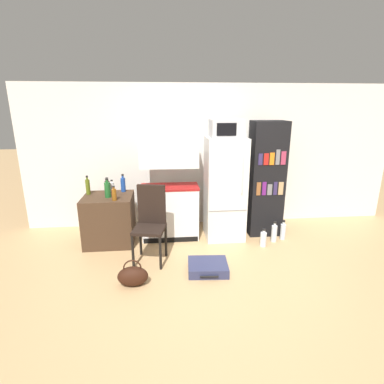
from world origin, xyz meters
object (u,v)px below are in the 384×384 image
at_px(microwave, 227,128).
at_px(water_bottle_back, 263,239).
at_px(water_bottle_front, 274,233).
at_px(bottle_green_tall, 107,189).
at_px(bottle_wine_dark, 107,187).
at_px(bottle_blue_soda, 123,184).
at_px(handbag, 133,276).
at_px(refrigerator, 225,189).
at_px(kitchen_hutch, 170,187).
at_px(bottle_olive_oil, 88,187).
at_px(bottle_amber_beer, 114,194).
at_px(side_table, 109,219).
at_px(bottle_milk_white, 112,186).
at_px(suitcase_large_flat, 208,267).
at_px(chair, 151,218).
at_px(water_bottle_middle, 283,231).
at_px(bookshelf, 266,179).

height_order(microwave, water_bottle_back, microwave).
relative_size(water_bottle_front, water_bottle_back, 1.19).
bearing_deg(water_bottle_front, bottle_green_tall, 176.12).
bearing_deg(bottle_wine_dark, bottle_blue_soda, 17.33).
relative_size(microwave, handbag, 1.35).
distance_m(refrigerator, water_bottle_front, 1.03).
bearing_deg(water_bottle_front, kitchen_hutch, 168.15).
bearing_deg(handbag, bottle_olive_oil, 119.24).
distance_m(bottle_amber_beer, handbag, 1.27).
bearing_deg(bottle_blue_soda, handbag, -80.54).
xyz_separation_m(side_table, kitchen_hutch, (0.93, 0.11, 0.46)).
bearing_deg(bottle_green_tall, water_bottle_back, -7.79).
height_order(bottle_olive_oil, bottle_amber_beer, bottle_olive_oil).
bearing_deg(bottle_olive_oil, bottle_milk_white, 24.00).
distance_m(bottle_milk_white, bottle_amber_beer, 0.50).
relative_size(side_table, bottle_wine_dark, 3.01).
distance_m(side_table, suitcase_large_flat, 1.73).
height_order(bottle_amber_beer, water_bottle_front, bottle_amber_beer).
xyz_separation_m(suitcase_large_flat, water_bottle_back, (0.94, 0.63, 0.06)).
xyz_separation_m(microwave, bottle_blue_soda, (-1.58, 0.18, -0.86)).
height_order(side_table, water_bottle_back, side_table).
height_order(side_table, handbag, side_table).
xyz_separation_m(chair, suitcase_large_flat, (0.72, -0.43, -0.54)).
height_order(bottle_olive_oil, handbag, bottle_olive_oil).
bearing_deg(bottle_blue_soda, bottle_amber_beer, -99.29).
xyz_separation_m(microwave, suitcase_large_flat, (-0.41, -1.05, -1.67)).
bearing_deg(bottle_blue_soda, microwave, -6.59).
xyz_separation_m(microwave, handbag, (-1.34, -1.27, -1.60)).
bearing_deg(side_table, chair, -41.45).
distance_m(kitchen_hutch, bottle_blue_soda, 0.73).
xyz_separation_m(refrigerator, bottle_blue_soda, (-1.58, 0.18, 0.07)).
height_order(side_table, suitcase_large_flat, side_table).
height_order(kitchen_hutch, water_bottle_middle, kitchen_hutch).
relative_size(side_table, bottle_milk_white, 4.12).
relative_size(suitcase_large_flat, water_bottle_front, 1.58).
bearing_deg(bottle_blue_soda, bottle_olive_oil, -168.49).
bearing_deg(chair, water_bottle_front, 22.24).
xyz_separation_m(kitchen_hutch, water_bottle_middle, (1.77, -0.27, -0.70)).
xyz_separation_m(bookshelf, bottle_milk_white, (-2.44, 0.14, -0.09)).
bearing_deg(water_bottle_middle, bottle_milk_white, 170.77).
xyz_separation_m(side_table, bottle_green_tall, (0.02, -0.06, 0.49)).
height_order(kitchen_hutch, bottle_blue_soda, kitchen_hutch).
relative_size(bookshelf, bottle_olive_oil, 6.28).
bearing_deg(bottle_olive_oil, water_bottle_front, -7.06).
bearing_deg(water_bottle_back, microwave, 141.62).
distance_m(kitchen_hutch, chair, 0.77).
xyz_separation_m(chair, water_bottle_middle, (2.05, 0.41, -0.47)).
distance_m(bottle_blue_soda, suitcase_large_flat, 1.88).
xyz_separation_m(microwave, bottle_green_tall, (-1.77, -0.10, -0.86)).
bearing_deg(bottle_green_tall, chair, -39.21).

